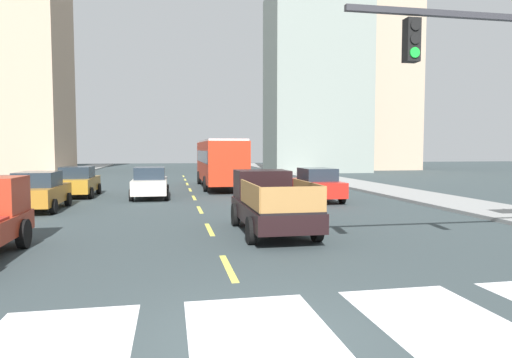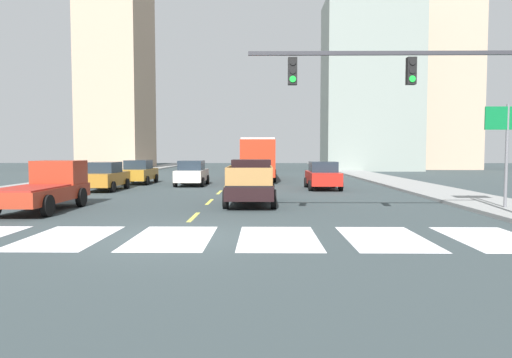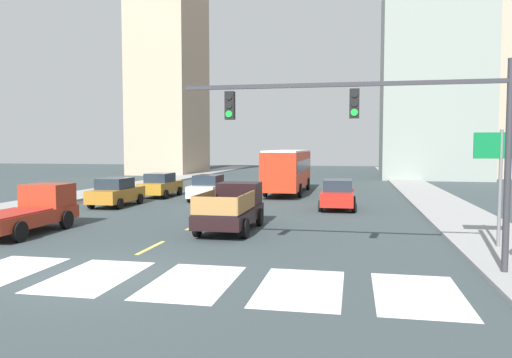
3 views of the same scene
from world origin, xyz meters
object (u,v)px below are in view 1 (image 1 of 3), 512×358
city_bus (220,160)px  sedan_near_left (316,185)px  sedan_near_right (78,182)px  pickup_stakebed (269,203)px  sedan_far (39,191)px  sedan_mid (150,183)px

city_bus → sedan_near_left: city_bus is taller
city_bus → sedan_near_right: 9.76m
pickup_stakebed → sedan_near_right: 15.00m
sedan_near_left → sedan_near_right: (-12.67, 4.52, 0.00)m
pickup_stakebed → city_bus: bearing=90.3°
pickup_stakebed → sedan_near_left: bearing=62.6°
sedan_far → sedan_mid: bearing=43.4°
sedan_mid → city_bus: bearing=53.8°
sedan_far → city_bus: bearing=49.8°
sedan_near_right → sedan_mid: (4.07, -1.59, 0.00)m
city_bus → sedan_mid: size_ratio=2.45×
sedan_near_left → sedan_near_right: size_ratio=1.00×
city_bus → sedan_near_left: size_ratio=2.45×
pickup_stakebed → sedan_near_right: pickup_stakebed is taller
sedan_far → sedan_near_left: 13.26m
sedan_near_right → pickup_stakebed: bearing=-57.9°
sedan_far → sedan_mid: size_ratio=1.00×
sedan_far → pickup_stakebed: bearing=-35.5°
pickup_stakebed → city_bus: 16.99m
sedan_far → sedan_near_left: size_ratio=1.00×
pickup_stakebed → sedan_far: bearing=144.0°
city_bus → sedan_mid: bearing=-126.5°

